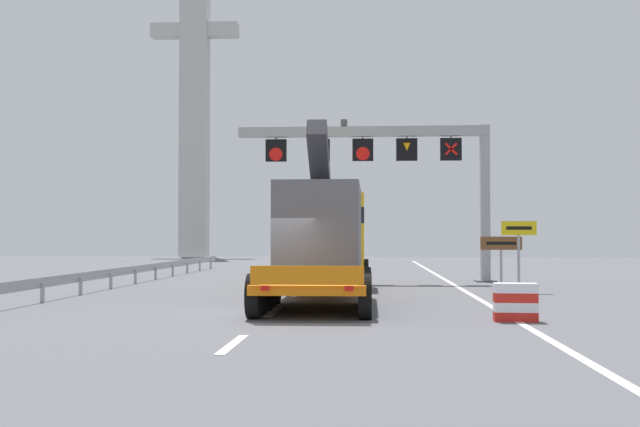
% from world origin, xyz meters
% --- Properties ---
extents(ground, '(112.00, 112.00, 0.00)m').
position_xyz_m(ground, '(0.00, 0.00, 0.00)').
color(ground, '#5B5B60').
extents(lane_markings, '(0.20, 53.22, 0.01)m').
position_xyz_m(lane_markings, '(0.20, 19.31, 0.01)').
color(lane_markings, silver).
rests_on(lane_markings, ground).
extents(edge_line_right, '(0.20, 63.00, 0.01)m').
position_xyz_m(edge_line_right, '(6.20, 12.00, 0.01)').
color(edge_line_right, silver).
rests_on(edge_line_right, ground).
extents(overhead_lane_gantry, '(11.43, 0.90, 7.23)m').
position_xyz_m(overhead_lane_gantry, '(3.83, 14.47, 5.60)').
color(overhead_lane_gantry, '#9EA0A5').
rests_on(overhead_lane_gantry, ground).
extents(heavy_haul_truck_orange, '(3.04, 14.07, 5.30)m').
position_xyz_m(heavy_haul_truck_orange, '(1.24, 5.92, 1.99)').
color(heavy_haul_truck_orange, orange).
rests_on(heavy_haul_truck_orange, ground).
extents(exit_sign_yellow, '(1.25, 0.15, 2.56)m').
position_xyz_m(exit_sign_yellow, '(8.10, 8.18, 1.90)').
color(exit_sign_yellow, '#9EA0A5').
rests_on(exit_sign_yellow, ground).
extents(tourist_info_sign_brown, '(1.60, 0.15, 2.00)m').
position_xyz_m(tourist_info_sign_brown, '(7.85, 10.50, 1.53)').
color(tourist_info_sign_brown, '#9EA0A5').
rests_on(tourist_info_sign_brown, ground).
extents(crash_barrier_striped, '(1.03, 0.55, 0.90)m').
position_xyz_m(crash_barrier_striped, '(6.17, -1.65, 0.45)').
color(crash_barrier_striped, red).
rests_on(crash_barrier_striped, ground).
extents(guardrail_left, '(0.13, 31.27, 0.76)m').
position_xyz_m(guardrail_left, '(-7.21, 13.63, 0.56)').
color(guardrail_left, '#999EA3').
rests_on(guardrail_left, ground).
extents(bridge_pylon_distant, '(9.00, 2.00, 37.46)m').
position_xyz_m(bridge_pylon_distant, '(-15.27, 58.60, 19.12)').
color(bridge_pylon_distant, '#B7B7B2').
rests_on(bridge_pylon_distant, ground).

